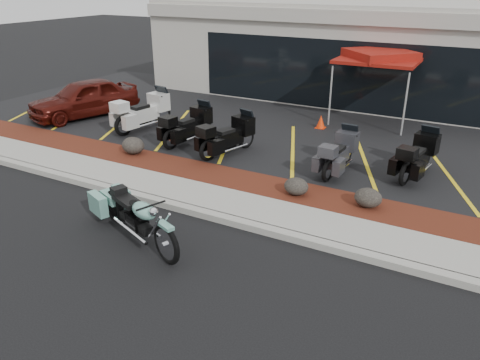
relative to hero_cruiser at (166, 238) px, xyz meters
The scene contains 18 objects.
ground 1.15m from the hero_cruiser, 101.77° to the left, with size 90.00×90.00×0.00m, color black.
curb 1.96m from the hero_cruiser, 96.25° to the left, with size 24.00×0.25×0.15m, color gray.
sidewalk 2.65m from the hero_cruiser, 94.58° to the left, with size 24.00×1.20×0.15m, color gray.
mulch_bed 3.83m from the hero_cruiser, 93.13° to the left, with size 24.00×1.20×0.16m, color #36160C.
upper_lot 9.21m from the hero_cruiser, 91.29° to the left, with size 26.00×9.60×0.15m, color black.
dealership_building 15.54m from the hero_cruiser, 90.77° to the left, with size 18.00×8.16×4.00m.
boulder_left 5.78m from the hero_cruiser, 136.29° to the left, with size 0.69×0.58×0.49m, color black.
boulder_mid 3.80m from the hero_cruiser, 73.25° to the left, with size 0.59×0.49×0.42m, color black.
boulder_right 4.71m from the hero_cruiser, 54.07° to the left, with size 0.62×0.52×0.44m, color black.
hero_cruiser is the anchor object (origin of this frame).
touring_white 8.61m from the hero_cruiser, 127.50° to the left, with size 2.33×0.89×1.36m, color silver, non-canonical shape.
touring_black_front 7.10m from the hero_cruiser, 116.76° to the left, with size 2.10×0.80×1.22m, color black, non-canonical shape.
touring_black_mid 6.19m from the hero_cruiser, 103.97° to the left, with size 2.09×0.80×1.22m, color black, non-canonical shape.
touring_grey 6.39m from the hero_cruiser, 75.78° to the left, with size 1.98×0.76×1.15m, color #323338, non-canonical shape.
touring_black_rear 7.75m from the hero_cruiser, 62.92° to the left, with size 2.06×0.79×1.20m, color black, non-canonical shape.
parked_car 10.53m from the hero_cruiser, 143.12° to the left, with size 1.60×3.98×1.36m, color #430E09.
traffic_cone 9.05m from the hero_cruiser, 91.22° to the left, with size 0.30×0.30×0.45m, color red.
popup_canopy 11.01m from the hero_cruiser, 83.86° to the left, with size 2.89×2.89×2.48m.
Camera 1 is at (4.93, -6.89, 4.95)m, focal length 35.00 mm.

